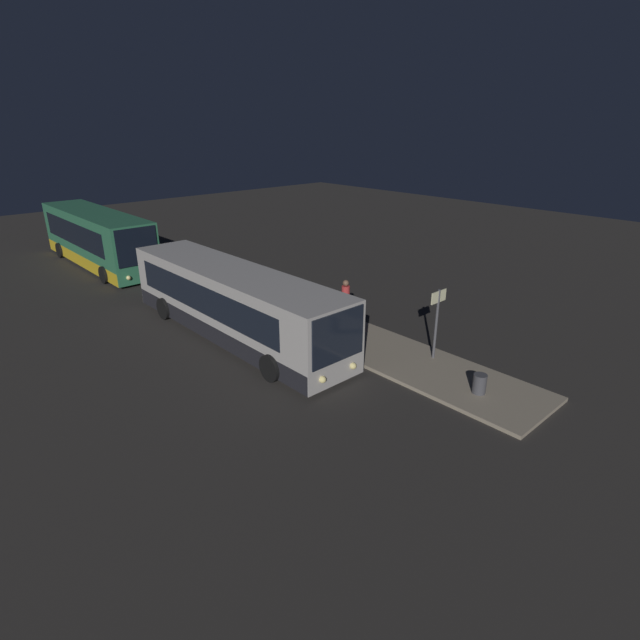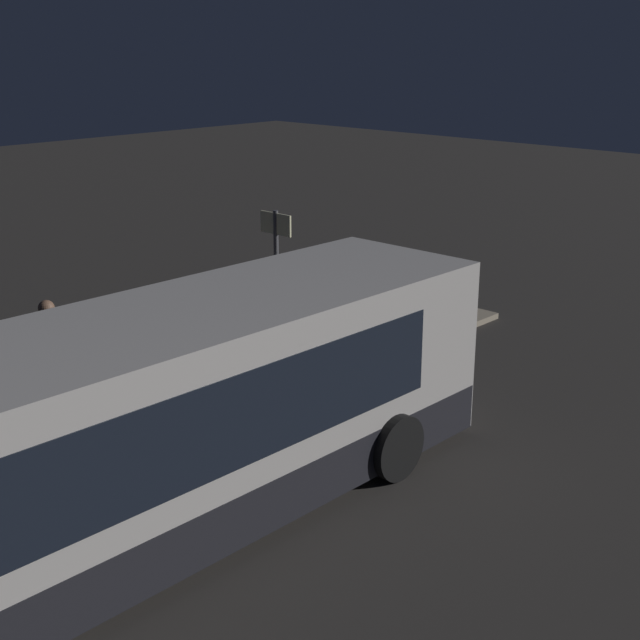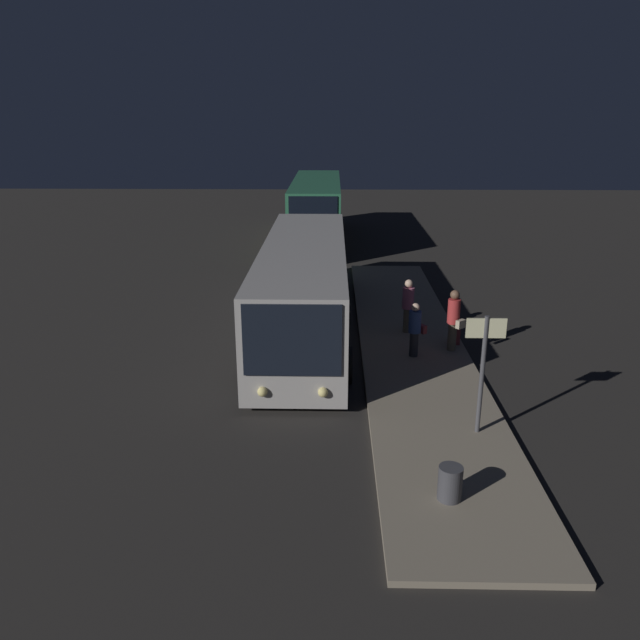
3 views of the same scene
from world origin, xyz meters
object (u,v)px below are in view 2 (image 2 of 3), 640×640
Objects in this scene: bus_lead at (86,456)px; trash_bin at (395,308)px; passenger_waiting at (51,347)px; passenger_with_bags at (115,366)px; suitcase at (16,391)px; sign_post at (276,258)px.

bus_lead is 18.82× the size of trash_bin.
passenger_waiting is 1.26m from passenger_with_bags.
trash_bin is at bearing 17.71° from bus_lead.
passenger_waiting is at bearing 78.15° from passenger_with_bags.
bus_lead reaches higher than suitcase.
suitcase is 8.16m from trash_bin.
trash_bin is (6.96, -0.21, -0.52)m from passenger_with_bags.
passenger_waiting is 7.58m from trash_bin.
bus_lead is 4.17m from passenger_with_bags.
sign_post is at bearing 30.29° from bus_lead.
bus_lead is 10.05m from trash_bin.
sign_post is 3.06m from trash_bin.
bus_lead is 8.13m from sign_post.
trash_bin is (7.42, -1.37, -0.67)m from passenger_waiting.
passenger_waiting is 2.00× the size of suitcase.
sign_post is (4.91, -0.32, 0.71)m from passenger_waiting.
trash_bin is (9.53, 3.04, -0.96)m from bus_lead.
passenger_waiting is 2.80× the size of trash_bin.
passenger_waiting is 1.16× the size of passenger_with_bags.
suitcase is 1.40× the size of trash_bin.
suitcase is at bearing 71.75° from bus_lead.
suitcase is at bearing -146.92° from passenger_waiting.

